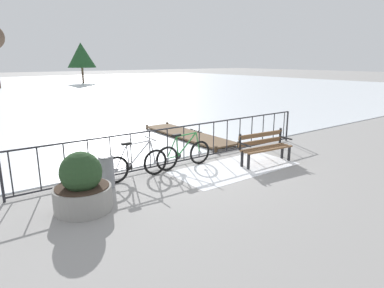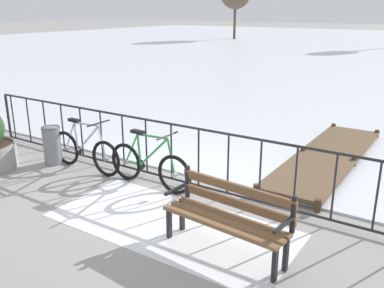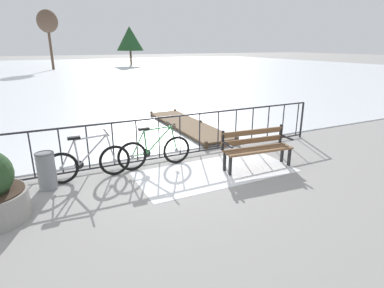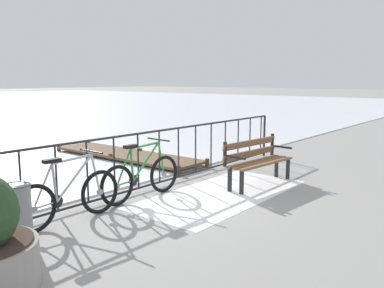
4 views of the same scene
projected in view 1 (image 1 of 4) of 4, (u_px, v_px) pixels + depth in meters
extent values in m
plane|color=gray|center=(184.00, 163.00, 9.46)|extent=(160.00, 160.00, 0.00)
cube|color=silver|center=(10.00, 90.00, 31.56)|extent=(80.00, 56.00, 0.03)
cube|color=white|center=(236.00, 168.00, 9.02)|extent=(3.45, 1.60, 0.01)
cylinder|color=#232328|center=(184.00, 126.00, 9.21)|extent=(9.00, 0.04, 0.04)
cylinder|color=#232328|center=(184.00, 160.00, 9.44)|extent=(9.00, 0.04, 0.04)
cylinder|color=#232328|center=(1.00, 178.00, 6.73)|extent=(0.06, 0.06, 1.05)
cylinder|color=#232328|center=(287.00, 126.00, 11.94)|extent=(0.06, 0.06, 1.05)
cylinder|color=#232328|center=(11.00, 174.00, 6.83)|extent=(0.03, 0.03, 0.97)
cylinder|color=#232328|center=(39.00, 169.00, 7.14)|extent=(0.03, 0.03, 0.97)
cylinder|color=#232328|center=(65.00, 165.00, 7.45)|extent=(0.03, 0.03, 0.97)
cylinder|color=#232328|center=(89.00, 160.00, 7.76)|extent=(0.03, 0.03, 0.97)
cylinder|color=#232328|center=(111.00, 156.00, 8.08)|extent=(0.03, 0.03, 0.97)
cylinder|color=#232328|center=(131.00, 153.00, 8.39)|extent=(0.03, 0.03, 0.97)
cylinder|color=#232328|center=(150.00, 149.00, 8.70)|extent=(0.03, 0.03, 0.97)
cylinder|color=#232328|center=(167.00, 146.00, 9.01)|extent=(0.03, 0.03, 0.97)
cylinder|color=#232328|center=(184.00, 143.00, 9.32)|extent=(0.03, 0.03, 0.97)
cylinder|color=#232328|center=(199.00, 141.00, 9.64)|extent=(0.03, 0.03, 0.97)
cylinder|color=#232328|center=(214.00, 138.00, 9.95)|extent=(0.03, 0.03, 0.97)
cylinder|color=#232328|center=(227.00, 136.00, 10.26)|extent=(0.03, 0.03, 0.97)
cylinder|color=#232328|center=(240.00, 134.00, 10.57)|extent=(0.03, 0.03, 0.97)
cylinder|color=#232328|center=(252.00, 131.00, 10.89)|extent=(0.03, 0.03, 0.97)
cylinder|color=#232328|center=(263.00, 129.00, 11.20)|extent=(0.03, 0.03, 0.97)
cylinder|color=#232328|center=(274.00, 128.00, 11.51)|extent=(0.03, 0.03, 0.97)
cylinder|color=#232328|center=(284.00, 126.00, 11.82)|extent=(0.03, 0.03, 0.97)
torus|color=black|center=(116.00, 170.00, 7.82)|extent=(0.66, 0.07, 0.66)
cylinder|color=gray|center=(116.00, 170.00, 7.82)|extent=(0.08, 0.06, 0.08)
torus|color=black|center=(155.00, 162.00, 8.42)|extent=(0.66, 0.07, 0.66)
cylinder|color=gray|center=(155.00, 162.00, 8.42)|extent=(0.08, 0.06, 0.08)
cylinder|color=#B2B2B7|center=(128.00, 156.00, 7.93)|extent=(0.08, 0.04, 0.53)
cylinder|color=#B2B2B7|center=(140.00, 153.00, 8.11)|extent=(0.61, 0.05, 0.59)
cylinder|color=#B2B2B7|center=(139.00, 143.00, 8.03)|extent=(0.63, 0.05, 0.07)
cylinder|color=#B2B2B7|center=(123.00, 168.00, 7.92)|extent=(0.34, 0.04, 0.05)
cylinder|color=#B2B2B7|center=(121.00, 158.00, 7.84)|extent=(0.32, 0.04, 0.56)
cylinder|color=#B2B2B7|center=(153.00, 151.00, 8.31)|extent=(0.16, 0.04, 0.59)
cube|color=black|center=(126.00, 144.00, 7.85)|extent=(0.24, 0.10, 0.05)
cylinder|color=black|center=(150.00, 138.00, 8.19)|extent=(0.04, 0.52, 0.03)
cylinder|color=black|center=(129.00, 166.00, 8.01)|extent=(0.18, 0.02, 0.18)
torus|color=black|center=(167.00, 159.00, 8.71)|extent=(0.66, 0.08, 0.66)
cylinder|color=gray|center=(167.00, 159.00, 8.71)|extent=(0.08, 0.06, 0.08)
torus|color=black|center=(200.00, 152.00, 9.29)|extent=(0.66, 0.08, 0.66)
cylinder|color=gray|center=(200.00, 152.00, 9.29)|extent=(0.08, 0.06, 0.08)
cylinder|color=#2D843D|center=(177.00, 146.00, 8.82)|extent=(0.08, 0.04, 0.53)
cylinder|color=#2D843D|center=(187.00, 144.00, 8.99)|extent=(0.61, 0.05, 0.59)
cylinder|color=#2D843D|center=(186.00, 135.00, 8.91)|extent=(0.63, 0.05, 0.07)
cylinder|color=#2D843D|center=(173.00, 157.00, 8.80)|extent=(0.34, 0.04, 0.05)
cylinder|color=#2D843D|center=(172.00, 148.00, 8.72)|extent=(0.32, 0.04, 0.56)
cylinder|color=#2D843D|center=(198.00, 143.00, 9.19)|extent=(0.16, 0.04, 0.59)
cube|color=black|center=(176.00, 135.00, 8.73)|extent=(0.24, 0.11, 0.05)
cylinder|color=black|center=(196.00, 131.00, 9.07)|extent=(0.04, 0.52, 0.03)
cylinder|color=black|center=(178.00, 156.00, 8.89)|extent=(0.18, 0.03, 0.18)
cube|color=brown|center=(263.00, 147.00, 9.42)|extent=(1.60, 0.24, 0.04)
cube|color=brown|center=(267.00, 148.00, 9.29)|extent=(1.60, 0.24, 0.04)
cube|color=brown|center=(271.00, 150.00, 9.16)|extent=(1.60, 0.24, 0.04)
cube|color=brown|center=(261.00, 142.00, 9.46)|extent=(1.60, 0.19, 0.12)
cube|color=brown|center=(261.00, 135.00, 9.41)|extent=(1.60, 0.19, 0.12)
cube|color=black|center=(289.00, 153.00, 9.62)|extent=(0.06, 0.06, 0.44)
cube|color=black|center=(282.00, 151.00, 9.84)|extent=(0.06, 0.06, 0.44)
cube|color=black|center=(280.00, 136.00, 9.83)|extent=(0.05, 0.05, 0.45)
cube|color=black|center=(287.00, 138.00, 9.63)|extent=(0.08, 0.40, 0.04)
cube|color=black|center=(248.00, 161.00, 8.85)|extent=(0.06, 0.06, 0.44)
cube|color=black|center=(242.00, 159.00, 9.07)|extent=(0.06, 0.06, 0.44)
cube|color=black|center=(240.00, 142.00, 9.06)|extent=(0.05, 0.05, 0.45)
cube|color=black|center=(246.00, 145.00, 8.85)|extent=(0.08, 0.40, 0.04)
cylinder|color=gray|center=(83.00, 198.00, 6.46)|extent=(1.10, 1.10, 0.47)
cylinder|color=#38281E|center=(82.00, 186.00, 6.40)|extent=(1.01, 1.01, 0.02)
sphere|color=#264223|center=(81.00, 172.00, 6.33)|extent=(0.79, 0.79, 0.79)
cylinder|color=gray|center=(107.00, 172.00, 7.58)|extent=(0.34, 0.34, 0.72)
torus|color=#494A4E|center=(106.00, 157.00, 7.49)|extent=(0.35, 0.35, 0.02)
cube|color=brown|center=(188.00, 134.00, 12.49)|extent=(1.10, 4.39, 0.06)
cylinder|color=#433323|center=(216.00, 149.00, 10.50)|extent=(0.10, 0.10, 0.20)
cylinder|color=#433323|center=(239.00, 145.00, 11.08)|extent=(0.10, 0.10, 0.20)
cylinder|color=#433323|center=(177.00, 137.00, 12.21)|extent=(0.10, 0.10, 0.20)
cylinder|color=#433323|center=(198.00, 133.00, 12.79)|extent=(0.10, 0.10, 0.20)
cylinder|color=#433323|center=(147.00, 127.00, 13.92)|extent=(0.10, 0.10, 0.20)
cylinder|color=#433323|center=(167.00, 125.00, 14.49)|extent=(0.10, 0.10, 0.20)
cylinder|color=brown|center=(82.00, 70.00, 41.11)|extent=(0.25, 0.25, 3.15)
cone|color=#1E4723|center=(81.00, 55.00, 40.67)|extent=(3.40, 3.40, 2.95)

